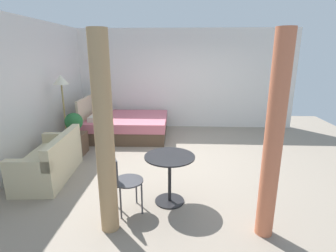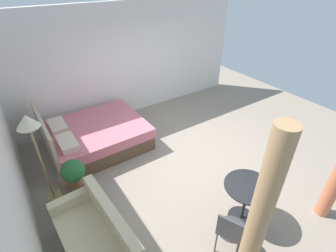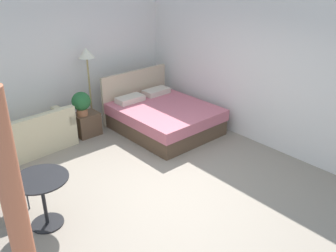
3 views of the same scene
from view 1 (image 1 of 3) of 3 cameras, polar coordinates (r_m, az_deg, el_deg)
ground_plane at (r=5.72m, az=3.93°, el=-7.13°), size 8.24×9.39×0.02m
wall_back at (r=6.14m, az=-27.33°, el=6.77°), size 8.24×0.12×2.87m
wall_right at (r=7.93m, az=3.77°, el=10.09°), size 0.12×6.39×2.87m
bed at (r=7.19m, az=-9.18°, el=0.12°), size 1.77×2.11×1.11m
couch at (r=5.23m, az=-24.08°, el=-7.21°), size 1.58×0.83×0.80m
nightstand at (r=6.21m, az=-19.30°, el=-3.68°), size 0.48×0.40×0.48m
potted_plant at (r=5.96m, az=-19.73°, el=0.66°), size 0.38×0.38×0.49m
floor_lamp at (r=6.36m, az=-22.06°, el=7.81°), size 0.34×0.34×1.73m
balcony_table at (r=3.94m, az=0.36°, el=-9.51°), size 0.74×0.74×0.75m
cafe_chair_near_window at (r=3.76m, az=-9.89°, el=-11.03°), size 0.56×0.56×0.86m
curtain_left at (r=3.24m, az=21.89°, el=-2.98°), size 0.21×0.21×2.46m
curtain_right at (r=3.19m, az=-13.61°, el=-2.58°), size 0.23×0.23×2.46m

